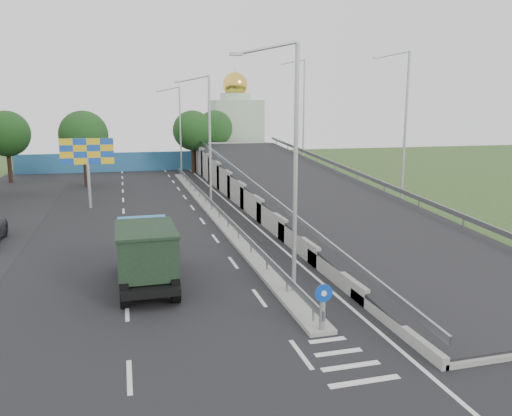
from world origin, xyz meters
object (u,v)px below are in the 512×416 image
object	(u,v)px
lamp_post_near	(291,157)
lamp_post_mid	(207,134)
church	(235,126)
billboard	(87,155)
lamp_post_far	(179,126)
dump_truck	(145,251)
sign_bollard	(323,307)

from	to	relation	value
lamp_post_near	lamp_post_mid	distance (m)	20.00
church	billboard	distance (m)	37.23
lamp_post_mid	church	bearing A→B (deg)	73.78
lamp_post_mid	lamp_post_far	bearing A→B (deg)	90.00
billboard	dump_truck	size ratio (longest dim) A/B	0.86
lamp_post_far	dump_truck	world-z (taller)	lamp_post_far
lamp_post_far	dump_truck	xyz separation A→B (m)	(-5.71, -37.03, -4.26)
sign_bollard	lamp_post_near	distance (m)	6.12
sign_bollard	lamp_post_far	distance (m)	44.08
sign_bollard	lamp_post_near	xyz separation A→B (m)	(0.11, 3.83, 4.77)
dump_truck	lamp_post_near	bearing A→B (deg)	-28.03
lamp_post_mid	lamp_post_far	world-z (taller)	same
lamp_post_far	billboard	distance (m)	20.24
lamp_post_far	church	distance (m)	17.15
lamp_post_near	church	bearing A→B (deg)	79.62
sign_bollard	dump_truck	size ratio (longest dim) A/B	0.26
lamp_post_mid	billboard	world-z (taller)	lamp_post_mid
lamp_post_far	church	xyz separation A→B (m)	(9.89, 14.00, -0.50)
lamp_post_mid	billboard	size ratio (longest dim) A/B	1.83
lamp_post_mid	billboard	distance (m)	9.47
church	billboard	size ratio (longest dim) A/B	2.51
lamp_post_near	lamp_post_far	xyz separation A→B (m)	(0.00, 40.00, 0.00)
lamp_post_far	church	world-z (taller)	church
lamp_post_near	church	world-z (taller)	church
dump_truck	lamp_post_far	bearing A→B (deg)	80.71
billboard	lamp_post_mid	bearing A→B (deg)	-12.38
lamp_post_far	billboard	bearing A→B (deg)	-116.84
billboard	dump_truck	bearing A→B (deg)	-79.87
sign_bollard	lamp_post_mid	bearing A→B (deg)	89.74
lamp_post_near	billboard	xyz separation A→B (m)	(-9.11, 22.00, -1.62)
sign_bollard	dump_truck	xyz separation A→B (m)	(-5.60, 6.80, 0.51)
lamp_post_near	dump_truck	xyz separation A→B (m)	(-5.71, 2.97, -4.26)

